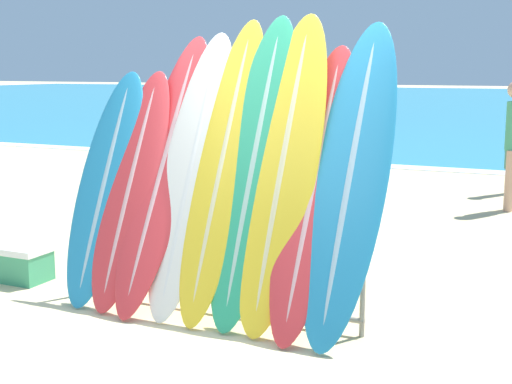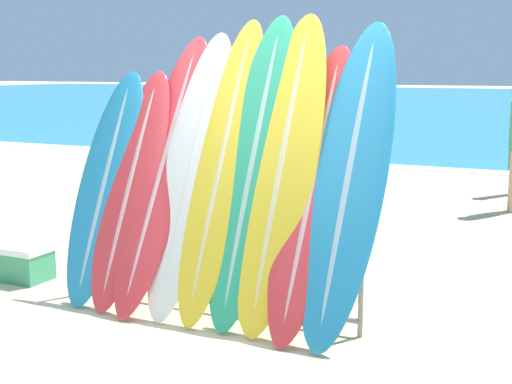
{
  "view_description": "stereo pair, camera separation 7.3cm",
  "coord_description": "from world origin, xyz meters",
  "views": [
    {
      "loc": [
        2.58,
        -4.48,
        1.98
      ],
      "look_at": [
        -0.07,
        1.26,
        0.88
      ],
      "focal_mm": 50.0,
      "sensor_mm": 36.0,
      "label": 1
    },
    {
      "loc": [
        2.64,
        -4.45,
        1.98
      ],
      "look_at": [
        -0.07,
        1.26,
        0.88
      ],
      "focal_mm": 50.0,
      "sensor_mm": 36.0,
      "label": 2
    }
  ],
  "objects": [
    {
      "name": "surfboard_rack",
      "position": [
        -0.07,
        0.46,
        0.47
      ],
      "size": [
        2.52,
        0.04,
        0.86
      ],
      "color": "gray",
      "rests_on": "ground_plane"
    },
    {
      "name": "surfboard_slot_8",
      "position": [
        1.01,
        0.61,
        1.19
      ],
      "size": [
        0.58,
        1.37,
        2.37
      ],
      "color": "teal",
      "rests_on": "ground_plane"
    },
    {
      "name": "surfboard_slot_3",
      "position": [
        -0.34,
        0.58,
        1.15
      ],
      "size": [
        0.54,
        1.17,
        2.3
      ],
      "color": "silver",
      "rests_on": "ground_plane"
    },
    {
      "name": "surfboard_slot_1",
      "position": [
        -0.89,
        0.49,
        0.99
      ],
      "size": [
        0.52,
        1.04,
        1.98
      ],
      "color": "red",
      "rests_on": "ground_plane"
    },
    {
      "name": "person_mid_beach",
      "position": [
        -0.26,
        4.96,
        0.84
      ],
      "size": [
        0.21,
        0.26,
        1.53
      ],
      "rotation": [
        0.0,
        0.0,
        4.49
      ],
      "color": "#846047",
      "rests_on": "ground_plane"
    },
    {
      "name": "surfboard_slot_6",
      "position": [
        0.47,
        0.6,
        1.22
      ],
      "size": [
        0.57,
        1.22,
        2.44
      ],
      "color": "yellow",
      "rests_on": "ground_plane"
    },
    {
      "name": "cooler_box",
      "position": [
        -2.16,
        0.5,
        0.17
      ],
      "size": [
        0.52,
        0.37,
        0.34
      ],
      "color": "#389366",
      "rests_on": "ground_plane"
    },
    {
      "name": "surfboard_slot_0",
      "position": [
        -1.15,
        0.49,
        0.98
      ],
      "size": [
        0.55,
        0.97,
        1.97
      ],
      "color": "teal",
      "rests_on": "ground_plane"
    },
    {
      "name": "surfboard_slot_5",
      "position": [
        0.22,
        0.6,
        1.22
      ],
      "size": [
        0.54,
        1.2,
        2.44
      ],
      "color": "#289E70",
      "rests_on": "ground_plane"
    },
    {
      "name": "ground_plane",
      "position": [
        0.0,
        0.0,
        0.0
      ],
      "size": [
        160.0,
        160.0,
        0.0
      ],
      "primitive_type": "plane",
      "color": "beige"
    },
    {
      "name": "surfboard_slot_4",
      "position": [
        -0.06,
        0.6,
        1.21
      ],
      "size": [
        0.51,
        1.25,
        2.41
      ],
      "color": "yellow",
      "rests_on": "ground_plane"
    },
    {
      "name": "surfboard_slot_7",
      "position": [
        0.73,
        0.57,
        1.09
      ],
      "size": [
        0.51,
        1.3,
        2.19
      ],
      "color": "red",
      "rests_on": "ground_plane"
    },
    {
      "name": "surfboard_slot_2",
      "position": [
        -0.63,
        0.59,
        1.14
      ],
      "size": [
        0.53,
        1.36,
        2.29
      ],
      "color": "red",
      "rests_on": "ground_plane"
    }
  ]
}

